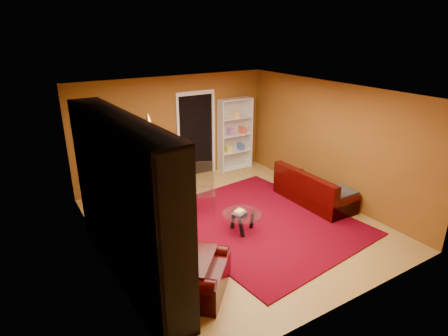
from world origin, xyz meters
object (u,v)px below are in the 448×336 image
gift_box_teal (137,190)px  coffee_table (242,222)px  dog (186,248)px  media_unit (125,202)px  rug (260,221)px  white_bookshelf (235,135)px  gift_box_red (164,192)px  acrylic_chair (203,192)px  armchair (189,264)px  christmas_tree (151,163)px  sofa (315,186)px

gift_box_teal → coffee_table: (1.17, -2.54, 0.03)m
dog → coffee_table: size_ratio=0.53×
media_unit → gift_box_teal: (1.05, 2.73, -1.11)m
rug → white_bookshelf: 3.20m
rug → gift_box_red: gift_box_red is taller
dog → acrylic_chair: (1.35, 1.98, -0.19)m
rug → gift_box_red: size_ratio=18.03×
dog → acrylic_chair: bearing=9.0°
media_unit → dog: size_ratio=8.31×
gift_box_teal → armchair: size_ratio=0.29×
christmas_tree → white_bookshelf: size_ratio=1.04×
coffee_table → acrylic_chair: size_ratio=0.79×
gift_box_teal → gift_box_red: size_ratio=1.64×
rug → armchair: 2.43m
gift_box_teal → sofa: sofa is taller
dog → white_bookshelf: bearing=2.3°
media_unit → white_bookshelf: bearing=35.1°
armchair → gift_box_red: bearing=26.9°
rug → gift_box_teal: (-1.69, 2.42, 0.16)m
dog → christmas_tree: bearing=31.6°
rug → gift_box_red: (-1.16, 2.14, 0.09)m
christmas_tree → gift_box_teal: size_ratio=6.16×
coffee_table → dog: bearing=-150.5°
rug → dog: (-2.12, -1.02, 0.66)m
sofa → media_unit: bearing=95.1°
media_unit → christmas_tree: size_ratio=1.61×
gift_box_teal → armchair: (-0.43, -3.52, 0.28)m
white_bookshelf → dog: 5.09m
gift_box_teal → coffee_table: bearing=-65.2°
gift_box_teal → acrylic_chair: (0.92, -1.47, 0.31)m
media_unit → christmas_tree: media_unit is taller
white_bookshelf → coffee_table: 3.48m
media_unit → coffee_table: (2.22, 0.19, -1.07)m
media_unit → white_bookshelf: size_ratio=1.67×
white_bookshelf → armchair: (-3.34, -3.89, -0.52)m
armchair → acrylic_chair: acrylic_chair is taller
gift_box_teal → white_bookshelf: size_ratio=0.17×
christmas_tree → white_bookshelf: (2.75, 0.99, -0.04)m
gift_box_red → white_bookshelf: size_ratio=0.10×
sofa → acrylic_chair: size_ratio=1.91×
gift_box_red → coffee_table: bearing=-74.0°
christmas_tree → white_bookshelf: 2.92m
media_unit → acrylic_chair: bearing=29.6°
media_unit → christmas_tree: (1.21, 2.11, -0.27)m
acrylic_chair → white_bookshelf: bearing=65.8°
armchair → white_bookshelf: bearing=2.8°
media_unit → christmas_tree: 2.45m
sofa → coffee_table: bearing=95.6°
sofa → gift_box_teal: bearing=54.1°
coffee_table → armchair: bearing=-148.6°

